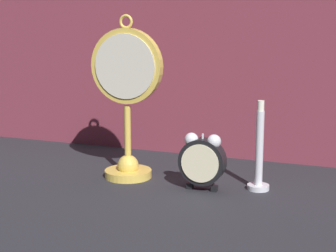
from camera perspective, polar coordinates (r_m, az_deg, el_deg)
The scene contains 5 objects.
ground_plane at distance 1.10m, azimuth -1.52°, elevation -6.84°, with size 4.00×4.00×0.00m, color #232328.
fabric_backdrop_drape at distance 1.35m, azimuth 3.82°, elevation 9.79°, with size 1.69×0.01×0.62m, color brown.
pocket_watch_on_stand at distance 1.17m, azimuth -4.19°, elevation 2.41°, with size 0.16×0.10×0.34m.
alarm_clock_twin_bell at distance 1.10m, azimuth 3.50°, elevation -3.38°, with size 0.09×0.03×0.11m.
brass_candlestick at distance 1.12m, azimuth 9.24°, elevation -3.31°, with size 0.04×0.04×0.18m.
Camera 1 is at (0.40, -0.96, 0.34)m, focal length 60.00 mm.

